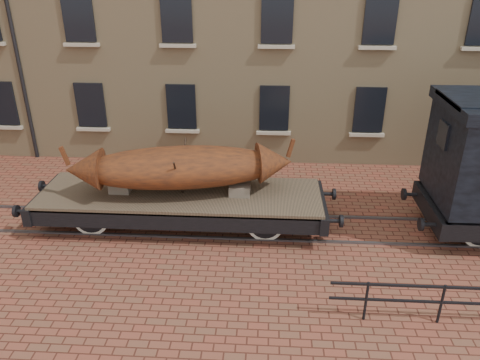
{
  "coord_description": "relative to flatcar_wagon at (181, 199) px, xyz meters",
  "views": [
    {
      "loc": [
        0.76,
        -12.01,
        7.2
      ],
      "look_at": [
        -0.01,
        0.5,
        1.3
      ],
      "focal_mm": 35.0,
      "sensor_mm": 36.0,
      "label": 1
    }
  ],
  "objects": [
    {
      "name": "ground",
      "position": [
        1.72,
        0.0,
        -0.87
      ],
      "size": [
        90.0,
        90.0,
        0.0
      ],
      "primitive_type": "plane",
      "color": "brown"
    },
    {
      "name": "rail_track",
      "position": [
        1.72,
        0.0,
        -0.84
      ],
      "size": [
        30.0,
        1.52,
        0.06
      ],
      "color": "#59595E",
      "rests_on": "ground"
    },
    {
      "name": "flatcar_wagon",
      "position": [
        0.0,
        0.0,
        0.0
      ],
      "size": [
        9.21,
        2.5,
        1.39
      ],
      "color": "brown",
      "rests_on": "ground"
    },
    {
      "name": "iron_boat",
      "position": [
        0.07,
        0.0,
        1.03
      ],
      "size": [
        6.46,
        2.63,
        1.56
      ],
      "color": "brown",
      "rests_on": "flatcar_wagon"
    }
  ]
}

